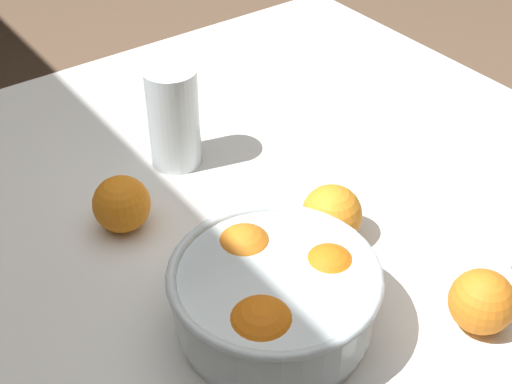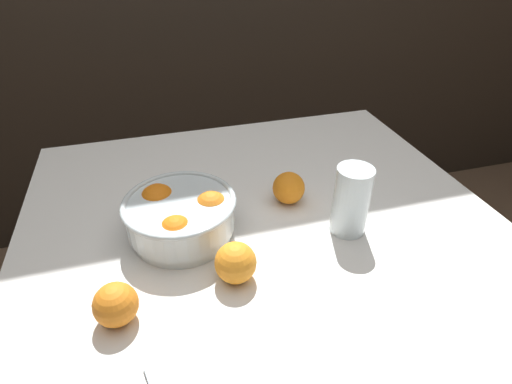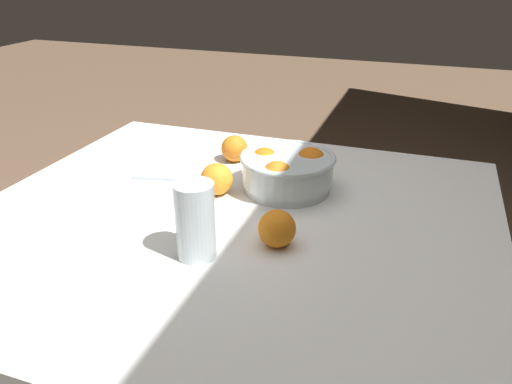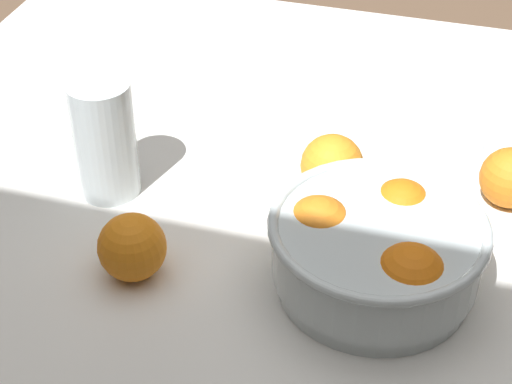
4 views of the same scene
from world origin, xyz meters
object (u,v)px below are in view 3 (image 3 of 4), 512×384
(orange_loose_aside, at_px, (277,229))
(juice_glass, at_px, (196,225))
(fruit_bowl, at_px, (287,170))
(orange_loose_near_bowl, at_px, (217,179))
(orange_loose_front, at_px, (234,149))

(orange_loose_aside, bearing_deg, juice_glass, -56.40)
(juice_glass, bearing_deg, orange_loose_aside, 123.60)
(fruit_bowl, xyz_separation_m, juice_glass, (0.35, -0.08, 0.02))
(fruit_bowl, distance_m, juice_glass, 0.36)
(fruit_bowl, height_order, orange_loose_near_bowl, fruit_bowl)
(juice_glass, distance_m, orange_loose_front, 0.50)
(juice_glass, relative_size, orange_loose_near_bowl, 1.96)
(orange_loose_near_bowl, bearing_deg, fruit_bowl, 117.64)
(fruit_bowl, distance_m, orange_loose_aside, 0.27)
(juice_glass, bearing_deg, orange_loose_near_bowl, -164.26)
(orange_loose_aside, bearing_deg, orange_loose_near_bowl, -130.64)
(juice_glass, xyz_separation_m, orange_loose_near_bowl, (-0.27, -0.08, -0.03))
(fruit_bowl, relative_size, orange_loose_front, 3.14)
(orange_loose_near_bowl, relative_size, orange_loose_front, 1.05)
(orange_loose_near_bowl, relative_size, orange_loose_aside, 1.03)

